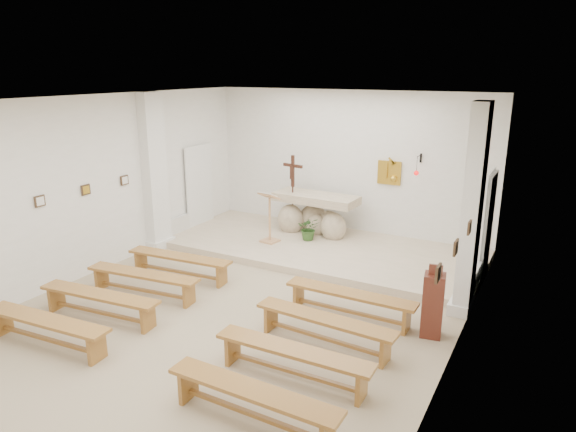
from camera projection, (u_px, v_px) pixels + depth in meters
The scene contains 31 objects.
ground at pixel (231, 315), 8.59m from camera, with size 7.00×10.00×0.00m, color tan.
wall_left at pixel (76, 190), 9.71m from camera, with size 0.02×10.00×3.50m, color white.
wall_right at pixel (454, 250), 6.51m from camera, with size 0.02×10.00×3.50m, color white.
wall_back at pixel (348, 164), 12.32m from camera, with size 7.00×0.02×3.50m, color white.
ceiling at pixel (224, 102), 7.63m from camera, with size 7.00×10.00×0.02m, color silver.
sanctuary_platform at pixel (320, 248), 11.53m from camera, with size 6.98×3.00×0.15m, color beige.
pilaster_left at pixel (155, 173), 11.34m from camera, with size 0.26×0.55×3.50m, color white.
pilaster_right at pixel (472, 212), 8.25m from camera, with size 0.26×0.55×3.50m, color white.
gold_wall_relief at pixel (389, 173), 11.84m from camera, with size 0.55×0.04×0.55m, color gold.
sanctuary_lamp at pixel (417, 171), 11.26m from camera, with size 0.11×0.36×0.44m.
station_frame_left_front at pixel (40, 201), 9.04m from camera, with size 0.03×0.20×0.20m, color #3F2C1C.
station_frame_left_mid at pixel (86, 190), 9.88m from camera, with size 0.03×0.20×0.20m, color #3F2C1C.
station_frame_left_rear at pixel (124, 180), 10.72m from camera, with size 0.03×0.20×0.20m, color #3F2C1C.
station_frame_right_front at pixel (438, 273), 5.85m from camera, with size 0.03×0.20×0.20m, color #3F2C1C.
station_frame_right_mid at pixel (456, 247), 6.69m from camera, with size 0.03×0.20×0.20m, color #3F2C1C.
station_frame_right_rear at pixel (469, 227), 7.54m from camera, with size 0.03×0.20×0.20m, color #3F2C1C.
radiator_left at pixel (177, 228), 12.37m from camera, with size 0.10×0.85×0.52m, color silver.
radiator_right at pixel (474, 282), 9.22m from camera, with size 0.10×0.85×0.52m, color silver.
altar at pixel (315, 216), 12.30m from camera, with size 2.06×0.94×1.04m.
lectern at pixel (269, 217), 11.58m from camera, with size 0.47×0.42×1.19m.
crucifix_stand at pixel (293, 188), 12.29m from camera, with size 0.56×0.24×1.85m.
potted_plant at pixel (309, 228), 11.80m from camera, with size 0.50×0.43×0.56m, color #2B5020.
donation_pedestal at pixel (433, 305), 7.79m from camera, with size 0.36×0.36×1.17m.
bench_left_front at pixel (179, 261), 10.02m from camera, with size 2.22×0.53×0.46m.
bench_right_front at pixel (350, 299), 8.38m from camera, with size 2.20×0.36×0.46m.
bench_left_second at pixel (143, 279), 9.18m from camera, with size 2.23×0.60×0.46m.
bench_right_second at pixel (325, 324), 7.54m from camera, with size 2.21×0.46×0.46m.
bench_left_third at pixel (100, 300), 8.34m from camera, with size 2.22×0.57×0.46m.
bench_right_third at pixel (293, 356), 6.70m from camera, with size 2.21×0.39×0.46m.
bench_left_fourth at pixel (46, 325), 7.51m from camera, with size 2.22×0.52×0.46m.
bench_right_fourth at pixel (253, 397), 5.87m from camera, with size 2.20×0.37×0.46m.
Camera 1 is at (4.56, -6.40, 3.97)m, focal length 32.00 mm.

